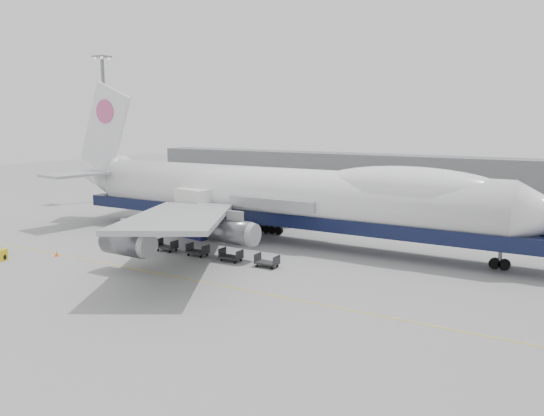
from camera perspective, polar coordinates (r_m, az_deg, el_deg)
The scene contains 13 objects.
ground at distance 54.83m, azimuth -5.56°, elevation -5.94°, with size 260.00×260.00×0.00m, color gray.
apron_line at distance 50.29m, azimuth -9.59°, elevation -7.45°, with size 60.00×0.15×0.01m, color gold.
hangar at distance 120.52m, azimuth 10.26°, elevation 4.07°, with size 110.00×8.00×7.00m, color slate.
floodlight_mast at distance 99.00m, azimuth -17.51°, elevation 8.89°, with size 2.40×2.40×25.43m.
airliner at distance 63.29m, azimuth 1.21°, elevation 1.38°, with size 67.00×55.30×19.98m.
catering_truck at distance 66.70m, azimuth -8.35°, elevation -0.20°, with size 5.31×4.07×6.09m.
traffic_cone at distance 61.77m, azimuth -22.15°, elevation -4.58°, with size 0.40×0.40×0.59m.
dolly_0 at distance 66.56m, azimuth -16.89°, elevation -3.08°, with size 2.30×1.35×1.30m.
dolly_1 at distance 63.49m, azimuth -14.20°, elevation -3.56°, with size 2.30×1.35×1.30m.
dolly_2 at distance 60.57m, azimuth -11.25°, elevation -4.07°, with size 2.30×1.35×1.30m.
dolly_3 at distance 57.84m, azimuth -8.00°, elevation -4.63°, with size 2.30×1.35×1.30m.
dolly_4 at distance 55.31m, azimuth -4.44°, elevation -5.21°, with size 2.30×1.35×1.30m.
dolly_5 at distance 53.03m, azimuth -0.54°, elevation -5.83°, with size 2.30×1.35×1.30m.
Camera 1 is at (31.11, -42.75, 14.53)m, focal length 35.00 mm.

